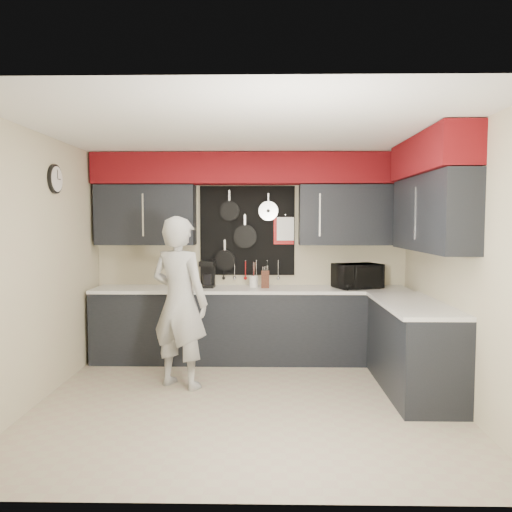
{
  "coord_description": "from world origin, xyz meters",
  "views": [
    {
      "loc": [
        0.18,
        -4.72,
        1.75
      ],
      "look_at": [
        0.08,
        0.5,
        1.38
      ],
      "focal_mm": 35.0,
      "sensor_mm": 36.0,
      "label": 1
    }
  ],
  "objects_px": {
    "microwave": "(357,276)",
    "utensil_crock": "(254,281)",
    "knife_block": "(265,279)",
    "person": "(179,302)",
    "coffee_maker": "(207,274)"
  },
  "relations": [
    {
      "from": "microwave",
      "to": "utensil_crock",
      "type": "distance_m",
      "value": 1.29
    },
    {
      "from": "microwave",
      "to": "utensil_crock",
      "type": "xyz_separation_m",
      "value": [
        -1.28,
        0.08,
        -0.08
      ]
    },
    {
      "from": "microwave",
      "to": "utensil_crock",
      "type": "height_order",
      "value": "microwave"
    },
    {
      "from": "person",
      "to": "knife_block",
      "type": "bearing_deg",
      "value": -107.2
    },
    {
      "from": "knife_block",
      "to": "person",
      "type": "xyz_separation_m",
      "value": [
        -0.9,
        -1.0,
        -0.13
      ]
    },
    {
      "from": "knife_block",
      "to": "person",
      "type": "bearing_deg",
      "value": -131.29
    },
    {
      "from": "utensil_crock",
      "to": "coffee_maker",
      "type": "relative_size",
      "value": 0.43
    },
    {
      "from": "microwave",
      "to": "person",
      "type": "xyz_separation_m",
      "value": [
        -2.04,
        -0.99,
        -0.17
      ]
    },
    {
      "from": "coffee_maker",
      "to": "person",
      "type": "xyz_separation_m",
      "value": [
        -0.17,
        -1.06,
        -0.19
      ]
    },
    {
      "from": "utensil_crock",
      "to": "person",
      "type": "bearing_deg",
      "value": -125.31
    },
    {
      "from": "microwave",
      "to": "person",
      "type": "relative_size",
      "value": 0.3
    },
    {
      "from": "knife_block",
      "to": "coffee_maker",
      "type": "xyz_separation_m",
      "value": [
        -0.73,
        0.06,
        0.06
      ]
    },
    {
      "from": "knife_block",
      "to": "microwave",
      "type": "bearing_deg",
      "value": 0.62
    },
    {
      "from": "knife_block",
      "to": "person",
      "type": "distance_m",
      "value": 1.35
    },
    {
      "from": "microwave",
      "to": "knife_block",
      "type": "xyz_separation_m",
      "value": [
        -1.14,
        0.0,
        -0.04
      ]
    }
  ]
}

